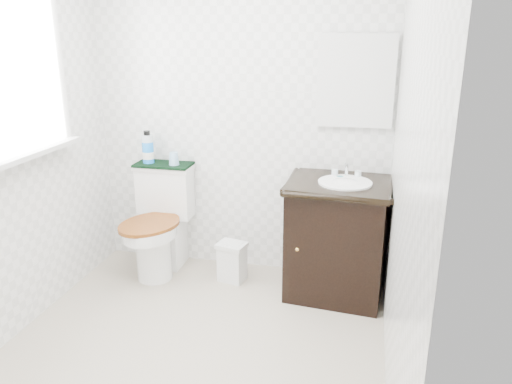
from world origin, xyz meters
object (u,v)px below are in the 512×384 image
at_px(toilet, 161,227).
at_px(trash_bin, 232,261).
at_px(cup, 174,159).
at_px(mouthwash_bottle, 148,148).
at_px(vanity, 338,236).

height_order(toilet, trash_bin, toilet).
height_order(trash_bin, cup, cup).
xyz_separation_m(toilet, mouthwash_bottle, (-0.12, 0.12, 0.58)).
bearing_deg(trash_bin, toilet, 174.65).
bearing_deg(cup, vanity, -7.55).
bearing_deg(vanity, cup, 172.45).
xyz_separation_m(vanity, mouthwash_bottle, (-1.45, 0.18, 0.50)).
bearing_deg(cup, toilet, -133.39).
height_order(vanity, cup, vanity).
bearing_deg(toilet, vanity, -2.74).
relative_size(toilet, trash_bin, 2.72).
bearing_deg(trash_bin, cup, 162.17).
relative_size(vanity, trash_bin, 3.11).
relative_size(trash_bin, cup, 3.09).
bearing_deg(cup, mouthwash_bottle, 175.85).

